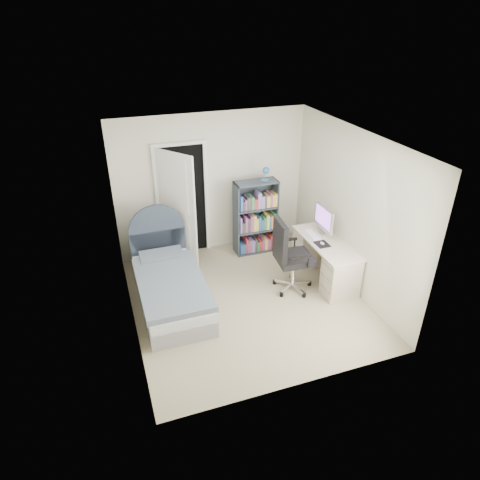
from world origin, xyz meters
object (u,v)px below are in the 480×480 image
object	(u,v)px
floor_lamp	(177,227)
nightstand	(147,243)
bed	(170,285)
bookcase	(256,220)
desk	(325,258)
office_chair	(288,253)

from	to	relation	value
floor_lamp	nightstand	bearing A→B (deg)	-174.11
bed	floor_lamp	size ratio (longest dim) A/B	1.36
bed	bookcase	world-z (taller)	bookcase
nightstand	desk	size ratio (longest dim) A/B	0.43
bookcase	office_chair	xyz separation A→B (m)	(0.02, -1.33, 0.04)
bed	floor_lamp	bearing A→B (deg)	72.50
nightstand	bookcase	xyz separation A→B (m)	(1.93, -0.20, 0.23)
bed	office_chair	xyz separation A→B (m)	(1.81, -0.31, 0.39)
desk	bed	bearing A→B (deg)	175.14
floor_lamp	office_chair	size ratio (longest dim) A/B	1.21
bed	bookcase	xyz separation A→B (m)	(1.79, 1.02, 0.35)
floor_lamp	bookcase	world-z (taller)	bookcase
desk	floor_lamp	bearing A→B (deg)	144.95
nightstand	bed	bearing A→B (deg)	-83.35
bookcase	nightstand	bearing A→B (deg)	174.19
bed	bookcase	size ratio (longest dim) A/B	1.24
nightstand	floor_lamp	world-z (taller)	floor_lamp
bed	office_chair	bearing A→B (deg)	-9.58
bed	office_chair	distance (m)	1.88
floor_lamp	desk	world-z (taller)	floor_lamp
office_chair	nightstand	bearing A→B (deg)	142.04
nightstand	desk	xyz separation A→B (m)	(2.67, -1.43, -0.02)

